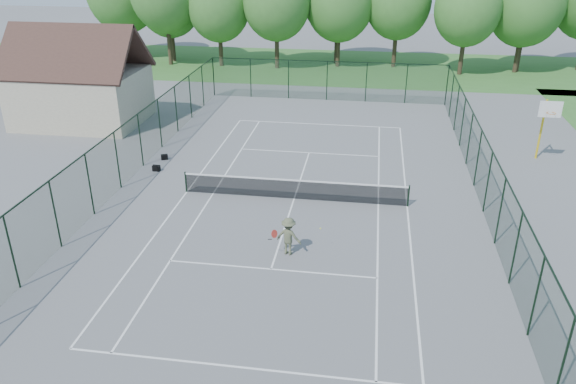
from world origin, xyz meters
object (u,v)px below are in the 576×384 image
(tennis_net, at_px, (294,188))
(basketball_goal, at_px, (546,118))
(sports_bag_a, at_px, (156,168))
(tennis_player, at_px, (289,236))

(tennis_net, distance_m, basketball_goal, 15.01)
(basketball_goal, xyz_separation_m, sports_bag_a, (-21.11, -4.63, -2.41))
(tennis_net, distance_m, sports_bag_a, 8.34)
(sports_bag_a, xyz_separation_m, tennis_player, (8.49, -7.51, 0.65))
(basketball_goal, height_order, tennis_player, basketball_goal)
(tennis_net, relative_size, tennis_player, 5.16)
(tennis_net, distance_m, tennis_player, 5.16)
(tennis_net, bearing_deg, tennis_player, -84.44)
(basketball_goal, bearing_deg, tennis_player, -136.12)
(basketball_goal, xyz_separation_m, tennis_player, (-12.62, -12.14, -1.76))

